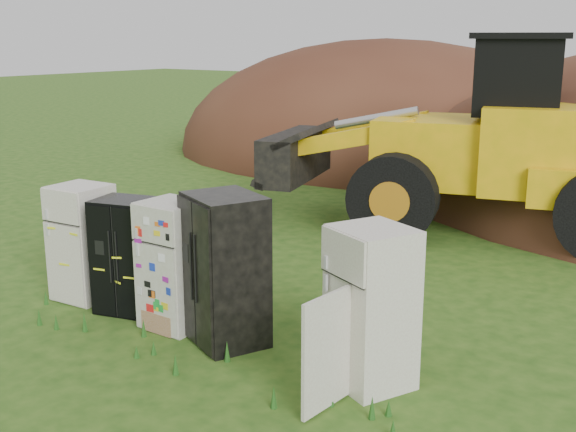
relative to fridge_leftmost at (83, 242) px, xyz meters
name	(u,v)px	position (x,y,z in m)	size (l,w,h in m)	color
ground	(212,334)	(2.52, 0.03, -0.88)	(120.00, 120.00, 0.00)	#244A13
fridge_leftmost	(83,242)	(0.00, 0.00, 0.00)	(0.78, 0.75, 1.76)	silver
fridge_black_side	(128,256)	(0.97, 0.02, -0.04)	(0.87, 0.69, 1.67)	black
fridge_sticker	(174,265)	(1.92, -0.02, 0.00)	(0.79, 0.73, 1.77)	silver
fridge_dark_mid	(226,270)	(2.83, -0.01, 0.11)	(1.01, 0.82, 1.97)	black
fridge_open_door	(372,307)	(4.95, 0.01, 0.05)	(0.85, 0.78, 1.86)	silver
wheel_loader	(462,135)	(3.13, 7.07, 1.11)	(8.23, 3.33, 3.98)	yellow
dirt_mound_left	(383,156)	(-2.64, 14.71, -0.88)	(15.06, 11.30, 7.72)	#442116
dirt_mound_back	(567,161)	(2.70, 17.30, -0.88)	(16.81, 11.21, 5.78)	#442116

